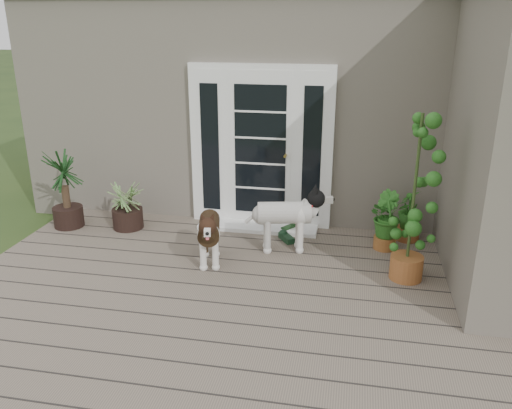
# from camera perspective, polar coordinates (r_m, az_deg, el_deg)

# --- Properties ---
(deck) EXTENTS (6.20, 4.60, 0.12)m
(deck) POSITION_cam_1_polar(r_m,az_deg,el_deg) (5.32, -1.74, -11.48)
(deck) COLOR #6B5B4C
(deck) RESTS_ON ground
(house_main) EXTENTS (7.40, 4.00, 3.10)m
(house_main) POSITION_cam_1_polar(r_m,az_deg,el_deg) (8.83, 4.30, 11.49)
(house_main) COLOR #665E54
(house_main) RESTS_ON ground
(door_unit) EXTENTS (1.90, 0.14, 2.15)m
(door_unit) POSITION_cam_1_polar(r_m,az_deg,el_deg) (6.93, 0.53, 6.25)
(door_unit) COLOR white
(door_unit) RESTS_ON deck
(door_step) EXTENTS (1.60, 0.40, 0.05)m
(door_step) POSITION_cam_1_polar(r_m,az_deg,el_deg) (7.07, 0.21, -2.42)
(door_step) COLOR white
(door_step) RESTS_ON deck
(brindle_dog) EXTENTS (0.51, 0.83, 0.64)m
(brindle_dog) POSITION_cam_1_polar(r_m,az_deg,el_deg) (6.01, -5.12, -3.60)
(brindle_dog) COLOR #362413
(brindle_dog) RESTS_ON deck
(white_dog) EXTENTS (0.92, 0.55, 0.71)m
(white_dog) POSITION_cam_1_polar(r_m,az_deg,el_deg) (6.31, 3.07, -2.03)
(white_dog) COLOR white
(white_dog) RESTS_ON deck
(spider_plant) EXTENTS (0.73, 0.73, 0.72)m
(spider_plant) POSITION_cam_1_polar(r_m,az_deg,el_deg) (7.19, -13.96, 0.21)
(spider_plant) COLOR #95A565
(spider_plant) RESTS_ON deck
(yucca) EXTENTS (0.79, 0.79, 1.09)m
(yucca) POSITION_cam_1_polar(r_m,az_deg,el_deg) (7.42, -20.15, 1.69)
(yucca) COLOR black
(yucca) RESTS_ON deck
(herb_a) EXTENTS (0.61, 0.61, 0.62)m
(herb_a) POSITION_cam_1_polar(r_m,az_deg,el_deg) (6.57, 14.15, -2.19)
(herb_a) COLOR #255418
(herb_a) RESTS_ON deck
(herb_b) EXTENTS (0.48, 0.48, 0.53)m
(herb_b) POSITION_cam_1_polar(r_m,az_deg,el_deg) (6.57, 13.98, -2.58)
(herb_b) COLOR #1A5B1C
(herb_b) RESTS_ON deck
(herb_c) EXTENTS (0.40, 0.40, 0.53)m
(herb_c) POSITION_cam_1_polar(r_m,az_deg,el_deg) (6.92, 16.33, -1.66)
(herb_c) COLOR #285C1A
(herb_c) RESTS_ON deck
(sapling) EXTENTS (0.65, 0.65, 1.88)m
(sapling) POSITION_cam_1_polar(r_m,az_deg,el_deg) (5.65, 16.85, 0.77)
(sapling) COLOR #195718
(sapling) RESTS_ON deck
(clog_left) EXTENTS (0.30, 0.34, 0.09)m
(clog_left) POSITION_cam_1_polar(r_m,az_deg,el_deg) (6.69, 3.35, -3.59)
(clog_left) COLOR #15341D
(clog_left) RESTS_ON deck
(clog_right) EXTENTS (0.28, 0.32, 0.09)m
(clog_right) POSITION_cam_1_polar(r_m,az_deg,el_deg) (7.00, 3.72, -2.53)
(clog_right) COLOR #153515
(clog_right) RESTS_ON deck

